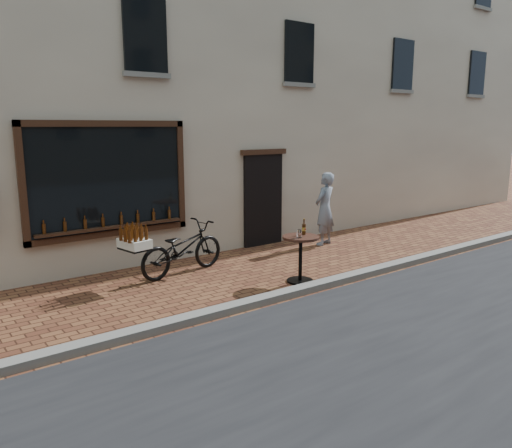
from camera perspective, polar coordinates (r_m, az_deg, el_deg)
ground at (r=8.54m, az=5.00°, el=-8.50°), size 90.00×90.00×0.00m
kerb at (r=8.66m, az=4.12°, el=-7.78°), size 90.00×0.25×0.12m
shop_building at (r=13.74m, az=-14.22°, el=19.77°), size 28.00×6.20×10.00m
cargo_bicycle at (r=9.84m, az=-8.61°, el=-2.75°), size 2.35×1.02×1.10m
bistro_table at (r=9.27m, az=5.13°, el=-2.90°), size 0.68×0.68×1.17m
pedestrian at (r=12.23m, az=7.86°, el=1.73°), size 0.74×0.59×1.77m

